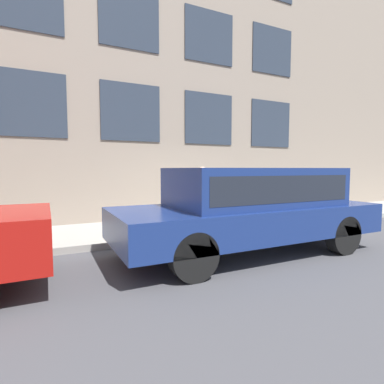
% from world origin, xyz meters
% --- Properties ---
extents(ground_plane, '(80.00, 80.00, 0.00)m').
position_xyz_m(ground_plane, '(0.00, 0.00, 0.00)').
color(ground_plane, '#47474C').
extents(sidewalk, '(2.48, 60.00, 0.14)m').
position_xyz_m(sidewalk, '(1.24, 0.00, 0.07)').
color(sidewalk, '#9E9B93').
rests_on(sidewalk, ground_plane).
extents(building_facade, '(0.33, 40.00, 11.28)m').
position_xyz_m(building_facade, '(2.63, -0.00, 5.64)').
color(building_facade, gray).
rests_on(building_facade, ground_plane).
extents(fire_hydrant, '(0.37, 0.47, 0.85)m').
position_xyz_m(fire_hydrant, '(0.56, 0.56, 0.58)').
color(fire_hydrant, gold).
rests_on(fire_hydrant, sidewalk).
extents(person, '(0.37, 0.25, 1.55)m').
position_xyz_m(person, '(0.65, -0.07, 1.07)').
color(person, '#998466').
rests_on(person, sidewalk).
extents(parked_truck_navy_near, '(1.96, 5.19, 1.66)m').
position_xyz_m(parked_truck_navy_near, '(-1.44, -0.04, 0.97)').
color(parked_truck_navy_near, black).
rests_on(parked_truck_navy_near, ground_plane).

